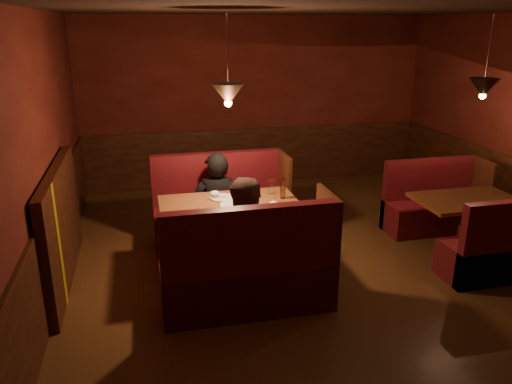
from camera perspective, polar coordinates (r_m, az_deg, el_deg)
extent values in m
cube|color=#4E341B|center=(6.05, 7.72, -8.60)|extent=(6.00, 7.00, 0.01)
cube|color=black|center=(5.39, 9.13, 20.12)|extent=(6.00, 7.00, 0.01)
cube|color=#3A0F0A|center=(8.83, 0.04, 10.18)|extent=(6.00, 0.01, 2.90)
cube|color=#3A0F0A|center=(5.27, -23.81, 2.80)|extent=(0.01, 7.00, 2.90)
cube|color=black|center=(9.00, 0.07, 4.17)|extent=(6.00, 0.04, 1.00)
cube|color=black|center=(5.57, -22.29, -6.61)|extent=(0.04, 7.00, 1.00)
cube|color=black|center=(5.87, -21.34, -3.62)|extent=(0.10, 2.20, 1.30)
cube|color=#AE8F13|center=(5.36, -21.53, -5.76)|extent=(0.01, 0.12, 1.30)
cylinder|color=#333333|center=(5.27, -3.30, 15.40)|extent=(0.01, 0.01, 0.80)
cone|color=black|center=(5.31, -3.22, 11.09)|extent=(0.34, 0.34, 0.22)
sphere|color=#FFBF72|center=(5.32, -3.20, 10.13)|extent=(0.08, 0.08, 0.08)
cylinder|color=#333333|center=(6.38, 25.06, 14.31)|extent=(0.01, 0.01, 0.80)
cone|color=black|center=(6.41, 24.57, 10.77)|extent=(0.34, 0.34, 0.22)
sphere|color=#FFBF72|center=(6.42, 24.46, 9.98)|extent=(0.08, 0.08, 0.08)
cube|color=brown|center=(5.61, -2.99, -1.60)|extent=(1.56, 0.95, 0.06)
cylinder|color=black|center=(5.76, -2.92, -5.50)|extent=(0.16, 0.16, 0.78)
cylinder|color=black|center=(5.92, -2.86, -8.75)|extent=(0.62, 0.62, 0.04)
cylinder|color=silver|center=(5.51, -2.52, -1.55)|extent=(0.31, 0.31, 0.02)
cube|color=black|center=(5.47, -2.11, -1.36)|extent=(0.10, 0.09, 0.04)
ellipsoid|color=silver|center=(5.43, -2.22, -1.36)|extent=(0.08, 0.08, 0.06)
cube|color=tan|center=(5.40, -0.78, -1.63)|extent=(0.09, 0.06, 0.04)
cylinder|color=silver|center=(5.44, -1.96, -1.66)|extent=(0.12, 0.10, 0.01)
cylinder|color=silver|center=(5.77, -3.91, -0.64)|extent=(0.29, 0.29, 0.02)
ellipsoid|color=beige|center=(5.80, -4.75, -0.17)|extent=(0.11, 0.11, 0.06)
cube|color=silver|center=(5.73, -4.50, -0.70)|extent=(0.22, 0.05, 0.00)
cylinder|color=white|center=(5.63, -0.21, -0.67)|extent=(0.06, 0.06, 0.09)
cylinder|color=white|center=(5.89, 1.77, 0.57)|extent=(0.08, 0.08, 0.17)
cylinder|color=white|center=(5.49, 2.50, -0.79)|extent=(0.08, 0.08, 0.17)
cylinder|color=#47230F|center=(5.74, 3.06, 0.14)|extent=(0.07, 0.07, 0.18)
cylinder|color=#47230F|center=(5.71, 3.09, 1.36)|extent=(0.03, 0.03, 0.08)
ellipsoid|color=white|center=(5.53, 2.04, -1.29)|extent=(0.13, 0.12, 0.05)
cube|color=#350D0E|center=(6.55, -4.18, -3.80)|extent=(1.67, 0.61, 0.50)
cube|color=#350D0E|center=(6.66, -4.57, -0.37)|extent=(1.67, 0.13, 1.17)
cube|color=black|center=(6.61, 3.12, -0.48)|extent=(0.04, 0.61, 1.17)
cube|color=#350D0E|center=(5.12, -1.23, -10.53)|extent=(1.67, 0.61, 0.50)
cube|color=#350D0E|center=(4.75, -0.66, -8.38)|extent=(1.67, 0.13, 1.17)
cube|color=black|center=(5.19, 8.10, -6.15)|extent=(0.04, 0.61, 1.17)
cube|color=brown|center=(6.70, 23.02, -0.87)|extent=(1.25, 0.80, 0.05)
cylinder|color=black|center=(6.81, 22.65, -3.66)|extent=(0.13, 0.13, 0.66)
cylinder|color=black|center=(6.93, 22.33, -6.04)|extent=(0.53, 0.53, 0.04)
cube|color=#350D0E|center=(7.37, 19.54, -2.61)|extent=(1.34, 0.52, 0.42)
cube|color=#350D0E|center=(7.44, 18.96, -0.05)|extent=(1.34, 0.11, 0.98)
cube|color=black|center=(7.67, 24.13, -0.14)|extent=(0.04, 0.52, 0.98)
cube|color=#350D0E|center=(6.37, 26.00, -6.83)|extent=(1.34, 0.52, 0.42)
imported|color=black|center=(6.25, -4.53, 0.50)|extent=(0.64, 0.46, 1.61)
imported|color=#392821|center=(5.11, -0.74, -3.53)|extent=(0.93, 0.81, 1.63)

